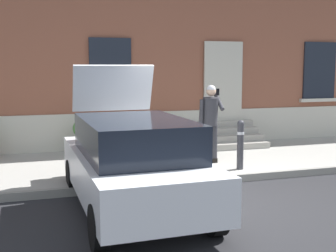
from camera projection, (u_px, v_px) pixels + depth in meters
name	position (u px, v px, depth m)	size (l,w,h in m)	color
ground_plane	(215.00, 199.00, 7.74)	(80.00, 80.00, 0.00)	#232326
sidewalk	(167.00, 162.00, 10.38)	(24.00, 3.60, 0.15)	#99968E
curb_edge	(196.00, 181.00, 8.62)	(24.00, 0.12, 0.15)	gray
building_facade	(140.00, 15.00, 12.25)	(24.00, 1.52, 7.50)	brown
entrance_stoop	(229.00, 136.00, 12.25)	(1.67, 1.28, 0.64)	#9E998E
hatchback_car_white	(133.00, 162.00, 7.00)	(1.85, 4.10, 2.34)	white
bollard_near_person	(240.00, 143.00, 9.27)	(0.15, 0.15, 1.04)	#333338
bollard_far_left	(81.00, 152.00, 8.28)	(0.15, 0.15, 1.04)	#333338
person_on_phone	(210.00, 119.00, 9.84)	(0.51, 0.46, 1.75)	#2D2D33
planter_cream	(82.00, 136.00, 10.94)	(0.44, 0.44, 0.86)	beige
planter_olive	(165.00, 131.00, 11.71)	(0.44, 0.44, 0.86)	#606B38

